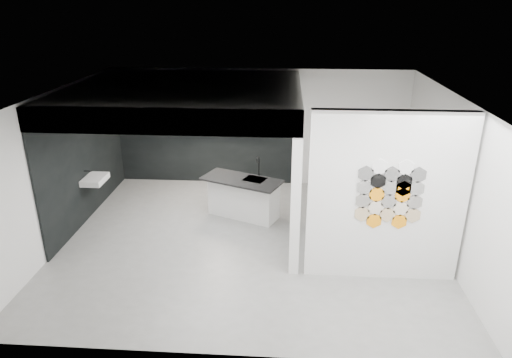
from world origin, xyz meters
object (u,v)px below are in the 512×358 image
object	(u,v)px
glass_vase	(265,130)
utensil_cup	(172,129)
wall_basin	(95,179)
stockpot	(161,127)
kettle	(254,129)
bottle_dark	(201,129)
glass_bowl	(265,130)
kitchen_island	(244,197)
partition_panel	(386,198)

from	to	relation	value
glass_vase	utensil_cup	distance (m)	2.26
wall_basin	stockpot	xyz separation A→B (m)	(0.87, 2.07, 0.56)
glass_vase	utensil_cup	xyz separation A→B (m)	(-2.26, 0.00, -0.02)
stockpot	kettle	xyz separation A→B (m)	(2.26, 0.00, -0.00)
stockpot	glass_vase	world-z (taller)	stockpot
bottle_dark	utensil_cup	size ratio (longest dim) A/B	1.33
stockpot	kettle	distance (m)	2.26
glass_vase	utensil_cup	size ratio (longest dim) A/B	1.38
wall_basin	glass_bowl	xyz separation A→B (m)	(3.39, 2.07, 0.52)
wall_basin	stockpot	distance (m)	2.31
kitchen_island	glass_vase	world-z (taller)	glass_vase
glass_bowl	glass_vase	world-z (taller)	glass_vase
partition_panel	stockpot	distance (m)	6.00
partition_panel	stockpot	bearing A→B (deg)	139.92
wall_basin	bottle_dark	xyz separation A→B (m)	(1.85, 2.07, 0.54)
bottle_dark	utensil_cup	world-z (taller)	bottle_dark
stockpot	glass_bowl	bearing A→B (deg)	0.00
stockpot	glass_vase	xyz separation A→B (m)	(2.52, 0.00, -0.01)
partition_panel	glass_vase	bearing A→B (deg)	118.23
partition_panel	bottle_dark	distance (m)	5.29
kitchen_island	utensil_cup	bearing A→B (deg)	159.53
glass_bowl	utensil_cup	size ratio (longest dim) A/B	1.37
glass_bowl	glass_vase	bearing A→B (deg)	0.00
kettle	wall_basin	bearing A→B (deg)	-156.74
partition_panel	stockpot	size ratio (longest dim) A/B	13.40
wall_basin	glass_vase	bearing A→B (deg)	31.35
partition_panel	wall_basin	size ratio (longest dim) A/B	4.67
partition_panel	wall_basin	distance (m)	5.78
glass_vase	partition_panel	bearing A→B (deg)	-61.77
kitchen_island	kettle	distance (m)	2.05
utensil_cup	kettle	bearing A→B (deg)	0.00
wall_basin	kitchen_island	distance (m)	3.07
kitchen_island	utensil_cup	world-z (taller)	utensil_cup
glass_vase	utensil_cup	bearing A→B (deg)	180.00
glass_vase	bottle_dark	world-z (taller)	glass_vase
kettle	glass_vase	size ratio (longest dim) A/B	1.34
stockpot	bottle_dark	xyz separation A→B (m)	(0.98, 0.00, -0.01)
kitchen_island	glass_bowl	distance (m)	2.06
wall_basin	bottle_dark	world-z (taller)	bottle_dark
partition_panel	kitchen_island	xyz separation A→B (m)	(-2.44, 2.06, -0.96)
glass_vase	bottle_dark	size ratio (longest dim) A/B	1.03
kitchen_island	kettle	size ratio (longest dim) A/B	9.03
partition_panel	kettle	world-z (taller)	partition_panel
glass_vase	utensil_cup	world-z (taller)	glass_vase
partition_panel	wall_basin	world-z (taller)	partition_panel
glass_bowl	partition_panel	bearing A→B (deg)	-61.77
kettle	stockpot	bearing A→B (deg)	169.82
stockpot	kettle	size ratio (longest dim) A/B	1.06
kitchen_island	kettle	xyz separation A→B (m)	(0.10, 1.81, 0.96)
partition_panel	kitchen_island	size ratio (longest dim) A/B	1.57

